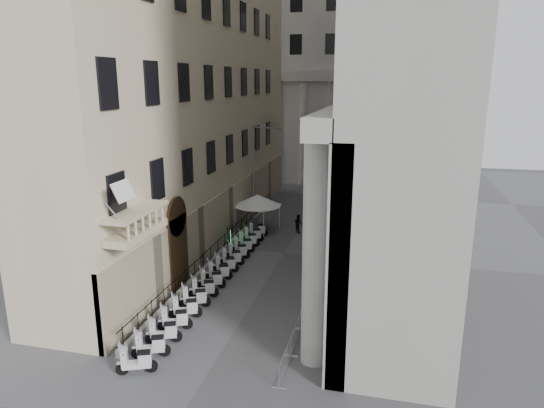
% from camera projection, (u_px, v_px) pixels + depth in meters
% --- Properties ---
extents(left_building, '(5.00, 36.00, 34.00)m').
position_uv_depth(left_building, '(193.00, 11.00, 35.19)').
color(left_building, beige).
rests_on(left_building, ground).
extents(far_building, '(22.00, 10.00, 30.00)m').
position_uv_depth(far_building, '(336.00, 55.00, 58.41)').
color(far_building, beige).
rests_on(far_building, ground).
extents(iron_fence, '(0.30, 28.00, 1.40)m').
position_uv_depth(iron_fence, '(223.00, 254.00, 34.92)').
color(iron_fence, black).
rests_on(iron_fence, ground).
extents(blue_awning, '(1.60, 3.00, 3.00)m').
position_uv_depth(blue_awning, '(350.00, 230.00, 40.49)').
color(blue_awning, navy).
rests_on(blue_awning, ground).
extents(flag, '(1.00, 1.40, 8.20)m').
position_uv_depth(flag, '(136.00, 348.00, 22.62)').
color(flag, '#9E0C11').
rests_on(flag, ground).
extents(scooter_0, '(1.51, 1.06, 1.50)m').
position_uv_depth(scooter_0, '(138.00, 373.00, 20.70)').
color(scooter_0, silver).
rests_on(scooter_0, ground).
extents(scooter_1, '(1.51, 1.06, 1.50)m').
position_uv_depth(scooter_1, '(152.00, 357.00, 21.90)').
color(scooter_1, silver).
rests_on(scooter_1, ground).
extents(scooter_2, '(1.51, 1.06, 1.50)m').
position_uv_depth(scooter_2, '(165.00, 343.00, 23.10)').
color(scooter_2, silver).
rests_on(scooter_2, ground).
extents(scooter_3, '(1.51, 1.06, 1.50)m').
position_uv_depth(scooter_3, '(176.00, 330.00, 24.30)').
color(scooter_3, silver).
rests_on(scooter_3, ground).
extents(scooter_4, '(1.51, 1.06, 1.50)m').
position_uv_depth(scooter_4, '(186.00, 318.00, 25.50)').
color(scooter_4, silver).
rests_on(scooter_4, ground).
extents(scooter_5, '(1.51, 1.06, 1.50)m').
position_uv_depth(scooter_5, '(196.00, 307.00, 26.71)').
color(scooter_5, silver).
rests_on(scooter_5, ground).
extents(scooter_6, '(1.51, 1.06, 1.50)m').
position_uv_depth(scooter_6, '(204.00, 297.00, 27.91)').
color(scooter_6, silver).
rests_on(scooter_6, ground).
extents(scooter_7, '(1.51, 1.06, 1.50)m').
position_uv_depth(scooter_7, '(212.00, 288.00, 29.11)').
color(scooter_7, silver).
rests_on(scooter_7, ground).
extents(scooter_8, '(1.51, 1.06, 1.50)m').
position_uv_depth(scooter_8, '(219.00, 280.00, 30.31)').
color(scooter_8, silver).
rests_on(scooter_8, ground).
extents(scooter_9, '(1.51, 1.06, 1.50)m').
position_uv_depth(scooter_9, '(226.00, 272.00, 31.51)').
color(scooter_9, silver).
rests_on(scooter_9, ground).
extents(scooter_10, '(1.51, 1.06, 1.50)m').
position_uv_depth(scooter_10, '(232.00, 265.00, 32.71)').
color(scooter_10, silver).
rests_on(scooter_10, ground).
extents(scooter_11, '(1.51, 1.06, 1.50)m').
position_uv_depth(scooter_11, '(238.00, 259.00, 33.91)').
color(scooter_11, silver).
rests_on(scooter_11, ground).
extents(scooter_12, '(1.51, 1.06, 1.50)m').
position_uv_depth(scooter_12, '(243.00, 253.00, 35.11)').
color(scooter_12, silver).
rests_on(scooter_12, ground).
extents(scooter_13, '(1.51, 1.06, 1.50)m').
position_uv_depth(scooter_13, '(248.00, 247.00, 36.31)').
color(scooter_13, silver).
rests_on(scooter_13, ground).
extents(scooter_14, '(1.51, 1.06, 1.50)m').
position_uv_depth(scooter_14, '(253.00, 242.00, 37.51)').
color(scooter_14, silver).
rests_on(scooter_14, ground).
extents(scooter_15, '(1.51, 1.06, 1.50)m').
position_uv_depth(scooter_15, '(257.00, 237.00, 38.71)').
color(scooter_15, silver).
rests_on(scooter_15, ground).
extents(barrier_0, '(0.60, 2.40, 1.10)m').
position_uv_depth(barrier_0, '(285.00, 372.00, 20.79)').
color(barrier_0, '#ACAFB4').
rests_on(barrier_0, ground).
extents(barrier_1, '(0.60, 2.40, 1.10)m').
position_uv_depth(barrier_1, '(296.00, 342.00, 23.14)').
color(barrier_1, '#ACAFB4').
rests_on(barrier_1, ground).
extents(barrier_2, '(0.60, 2.40, 1.10)m').
position_uv_depth(barrier_2, '(305.00, 318.00, 25.49)').
color(barrier_2, '#ACAFB4').
rests_on(barrier_2, ground).
extents(barrier_3, '(0.60, 2.40, 1.10)m').
position_uv_depth(barrier_3, '(313.00, 298.00, 27.84)').
color(barrier_3, '#ACAFB4').
rests_on(barrier_3, ground).
extents(barrier_4, '(0.60, 2.40, 1.10)m').
position_uv_depth(barrier_4, '(319.00, 281.00, 30.19)').
color(barrier_4, '#ACAFB4').
rests_on(barrier_4, ground).
extents(barrier_5, '(0.60, 2.40, 1.10)m').
position_uv_depth(barrier_5, '(325.00, 266.00, 32.54)').
color(barrier_5, '#ACAFB4').
rests_on(barrier_5, ground).
extents(barrier_6, '(0.60, 2.40, 1.10)m').
position_uv_depth(barrier_6, '(329.00, 254.00, 34.89)').
color(barrier_6, '#ACAFB4').
rests_on(barrier_6, ground).
extents(barrier_7, '(0.60, 2.40, 1.10)m').
position_uv_depth(barrier_7, '(334.00, 243.00, 37.24)').
color(barrier_7, '#ACAFB4').
rests_on(barrier_7, ground).
extents(security_tent, '(3.79, 3.79, 3.08)m').
position_uv_depth(security_tent, '(255.00, 199.00, 40.11)').
color(security_tent, silver).
rests_on(security_tent, ground).
extents(street_lamp, '(2.67, 0.94, 8.43)m').
position_uv_depth(street_lamp, '(256.00, 167.00, 40.85)').
color(street_lamp, gray).
rests_on(street_lamp, ground).
extents(info_kiosk, '(0.50, 0.80, 1.63)m').
position_uv_depth(info_kiosk, '(229.00, 238.00, 35.76)').
color(info_kiosk, black).
rests_on(info_kiosk, ground).
extents(pedestrian_a, '(0.62, 0.44, 1.63)m').
position_uv_depth(pedestrian_a, '(317.00, 205.00, 45.14)').
color(pedestrian_a, black).
rests_on(pedestrian_a, ground).
extents(pedestrian_b, '(0.93, 0.93, 1.52)m').
position_uv_depth(pedestrian_b, '(298.00, 223.00, 39.60)').
color(pedestrian_b, black).
rests_on(pedestrian_b, ground).
extents(pedestrian_c, '(1.10, 0.83, 2.02)m').
position_uv_depth(pedestrian_c, '(316.00, 213.00, 41.83)').
color(pedestrian_c, black).
rests_on(pedestrian_c, ground).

